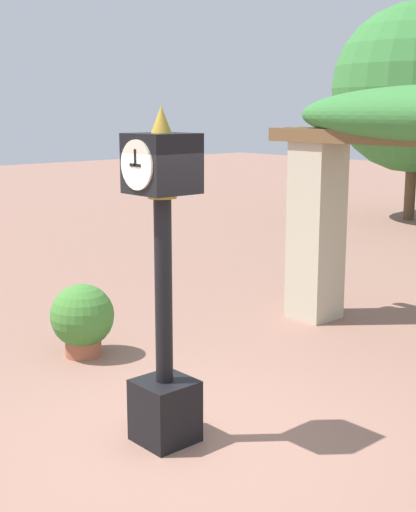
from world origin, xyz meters
TOP-DOWN VIEW (x-y plane):
  - ground_plane at (0.00, 0.00)m, footprint 60.00×60.00m
  - pedestal_clock at (-0.08, -0.06)m, footprint 0.48×0.53m
  - potted_plant_far_left at (-2.44, 0.59)m, footprint 0.74×0.74m

SIDE VIEW (x-z plane):
  - ground_plane at x=0.00m, z-range 0.00..0.00m
  - potted_plant_far_left at x=-2.44m, z-range 0.03..0.88m
  - pedestal_clock at x=-0.08m, z-range -0.06..2.81m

